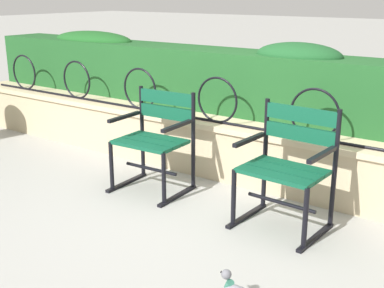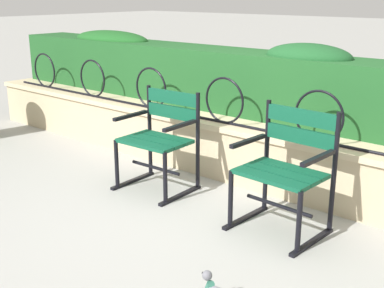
{
  "view_description": "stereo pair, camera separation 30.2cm",
  "coord_description": "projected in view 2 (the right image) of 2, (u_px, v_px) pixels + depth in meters",
  "views": [
    {
      "loc": [
        2.13,
        -2.87,
        1.66
      ],
      "look_at": [
        0.0,
        0.11,
        0.55
      ],
      "focal_mm": 47.25,
      "sensor_mm": 36.0,
      "label": 1
    },
    {
      "loc": [
        2.37,
        -2.68,
        1.66
      ],
      "look_at": [
        0.0,
        0.11,
        0.55
      ],
      "focal_mm": 47.25,
      "sensor_mm": 36.0,
      "label": 2
    }
  ],
  "objects": [
    {
      "name": "stone_wall",
      "position": [
        251.0,
        154.0,
        4.51
      ],
      "size": [
        7.52,
        0.41,
        0.52
      ],
      "color": "tan",
      "rests_on": "ground"
    },
    {
      "name": "iron_arch_fence",
      "position": [
        227.0,
        104.0,
        4.47
      ],
      "size": [
        6.98,
        0.02,
        0.42
      ],
      "color": "black",
      "rests_on": "stone_wall"
    },
    {
      "name": "ground_plane",
      "position": [
        183.0,
        215.0,
        3.91
      ],
      "size": [
        60.0,
        60.0,
        0.0
      ],
      "primitive_type": "plane",
      "color": "#9E9E99"
    },
    {
      "name": "park_chair_right",
      "position": [
        286.0,
        167.0,
        3.57
      ],
      "size": [
        0.63,
        0.55,
        0.89
      ],
      "color": "#0F4C33",
      "rests_on": "ground"
    },
    {
      "name": "hedge_row",
      "position": [
        275.0,
        83.0,
        4.7
      ],
      "size": [
        7.37,
        0.54,
        0.71
      ],
      "color": "#1E5123",
      "rests_on": "stone_wall"
    },
    {
      "name": "park_chair_left",
      "position": [
        161.0,
        136.0,
        4.35
      ],
      "size": [
        0.62,
        0.54,
        0.85
      ],
      "color": "#0F4C33",
      "rests_on": "ground"
    }
  ]
}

